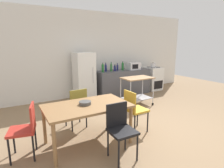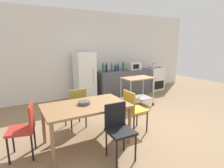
# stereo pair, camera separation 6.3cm
# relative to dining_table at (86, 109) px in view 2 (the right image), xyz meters

# --- Properties ---
(ground_plane) EXTENTS (12.00, 12.00, 0.00)m
(ground_plane) POSITION_rel_dining_table_xyz_m (1.53, -0.12, -0.67)
(ground_plane) COLOR #8C7051
(back_wall) EXTENTS (8.40, 0.12, 2.90)m
(back_wall) POSITION_rel_dining_table_xyz_m (1.53, 3.08, 0.78)
(back_wall) COLOR silver
(back_wall) RESTS_ON ground_plane
(kitchen_counter) EXTENTS (2.00, 0.64, 0.90)m
(kitchen_counter) POSITION_rel_dining_table_xyz_m (2.43, 2.48, -0.22)
(kitchen_counter) COLOR #4C4C51
(kitchen_counter) RESTS_ON ground_plane
(dining_table) EXTENTS (1.50, 0.90, 0.75)m
(dining_table) POSITION_rel_dining_table_xyz_m (0.00, 0.00, 0.00)
(dining_table) COLOR olive
(dining_table) RESTS_ON ground_plane
(chair_red) EXTENTS (0.48, 0.48, 0.89)m
(chair_red) POSITION_rel_dining_table_xyz_m (-1.01, 0.11, -0.15)
(chair_red) COLOR #B72D23
(chair_red) RESTS_ON ground_plane
(chair_black) EXTENTS (0.41, 0.41, 0.89)m
(chair_black) POSITION_rel_dining_table_xyz_m (0.30, -0.65, -0.15)
(chair_black) COLOR black
(chair_black) RESTS_ON ground_plane
(chair_olive) EXTENTS (0.44, 0.44, 0.89)m
(chair_olive) POSITION_rel_dining_table_xyz_m (0.05, 0.72, -0.15)
(chair_olive) COLOR olive
(chair_olive) RESTS_ON ground_plane
(chair_mustard) EXTENTS (0.40, 0.40, 0.89)m
(chair_mustard) POSITION_rel_dining_table_xyz_m (1.02, -0.05, -0.15)
(chair_mustard) COLOR gold
(chair_mustard) RESTS_ON ground_plane
(stove_oven) EXTENTS (0.60, 0.61, 0.92)m
(stove_oven) POSITION_rel_dining_table_xyz_m (3.88, 2.49, -0.22)
(stove_oven) COLOR white
(stove_oven) RESTS_ON ground_plane
(refrigerator) EXTENTS (0.60, 0.63, 1.55)m
(refrigerator) POSITION_rel_dining_table_xyz_m (0.98, 2.58, 0.10)
(refrigerator) COLOR white
(refrigerator) RESTS_ON ground_plane
(kitchen_cart) EXTENTS (0.91, 0.57, 0.85)m
(kitchen_cart) POSITION_rel_dining_table_xyz_m (2.13, 1.28, -0.10)
(kitchen_cart) COLOR #A37A51
(kitchen_cart) RESTS_ON ground_plane
(bottle_wine) EXTENTS (0.08, 0.08, 0.31)m
(bottle_wine) POSITION_rel_dining_table_xyz_m (1.56, 2.38, 0.36)
(bottle_wine) COLOR #1E6628
(bottle_wine) RESTS_ON kitchen_counter
(bottle_olive_oil) EXTENTS (0.07, 0.07, 0.29)m
(bottle_olive_oil) POSITION_rel_dining_table_xyz_m (1.72, 2.48, 0.35)
(bottle_olive_oil) COLOR navy
(bottle_olive_oil) RESTS_ON kitchen_counter
(bottle_sparkling_water) EXTENTS (0.06, 0.06, 0.31)m
(bottle_sparkling_water) POSITION_rel_dining_table_xyz_m (1.90, 2.43, 0.36)
(bottle_sparkling_water) COLOR #1E6628
(bottle_sparkling_water) RESTS_ON kitchen_counter
(bottle_soda) EXTENTS (0.08, 0.08, 0.21)m
(bottle_soda) POSITION_rel_dining_table_xyz_m (2.06, 2.45, 0.32)
(bottle_soda) COLOR navy
(bottle_soda) RESTS_ON kitchen_counter
(bottle_soy_sauce) EXTENTS (0.06, 0.06, 0.26)m
(bottle_soy_sauce) POSITION_rel_dining_table_xyz_m (2.19, 2.49, 0.33)
(bottle_soy_sauce) COLOR navy
(bottle_soy_sauce) RESTS_ON kitchen_counter
(bottle_vinegar) EXTENTS (0.08, 0.08, 0.30)m
(bottle_vinegar) POSITION_rel_dining_table_xyz_m (2.40, 2.47, 0.36)
(bottle_vinegar) COLOR #1E6628
(bottle_vinegar) RESTS_ON kitchen_counter
(microwave) EXTENTS (0.46, 0.35, 0.26)m
(microwave) POSITION_rel_dining_table_xyz_m (2.80, 2.39, 0.36)
(microwave) COLOR silver
(microwave) RESTS_ON kitchen_counter
(fruit_bowl) EXTENTS (0.22, 0.22, 0.06)m
(fruit_bowl) POSITION_rel_dining_table_xyz_m (-0.02, 0.04, 0.11)
(fruit_bowl) COLOR #4C4C4C
(fruit_bowl) RESTS_ON dining_table
(kettle) EXTENTS (0.24, 0.17, 0.19)m
(kettle) POSITION_rel_dining_table_xyz_m (3.76, 2.40, 0.33)
(kettle) COLOR silver
(kettle) RESTS_ON stove_oven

